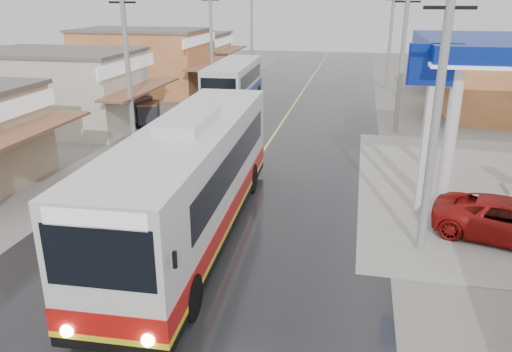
# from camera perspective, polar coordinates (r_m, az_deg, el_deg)

# --- Properties ---
(ground) EXTENTS (120.00, 120.00, 0.00)m
(ground) POSITION_cam_1_polar(r_m,az_deg,el_deg) (17.59, -5.15, -6.16)
(ground) COLOR slate
(ground) RESTS_ON ground
(road) EXTENTS (12.00, 90.00, 0.02)m
(road) POSITION_cam_1_polar(r_m,az_deg,el_deg) (31.41, 2.72, 5.71)
(road) COLOR black
(road) RESTS_ON ground
(centre_line) EXTENTS (0.15, 90.00, 0.01)m
(centre_line) POSITION_cam_1_polar(r_m,az_deg,el_deg) (31.41, 2.73, 5.73)
(centre_line) COLOR #D8CC4C
(centre_line) RESTS_ON road
(shopfronts_left) EXTENTS (11.00, 44.00, 5.20)m
(shopfronts_left) POSITION_cam_1_polar(r_m,az_deg,el_deg) (38.32, -16.25, 7.52)
(shopfronts_left) COLOR tan
(shopfronts_left) RESTS_ON ground
(utility_poles_left) EXTENTS (1.60, 50.00, 8.00)m
(utility_poles_left) POSITION_cam_1_polar(r_m,az_deg,el_deg) (34.11, -8.77, 6.62)
(utility_poles_left) COLOR gray
(utility_poles_left) RESTS_ON ground
(utility_poles_right) EXTENTS (1.60, 36.00, 8.00)m
(utility_poles_right) POSITION_cam_1_polar(r_m,az_deg,el_deg) (31.14, 15.59, 4.84)
(utility_poles_right) COLOR gray
(utility_poles_right) RESTS_ON ground
(coach_bus) EXTENTS (3.43, 13.37, 4.15)m
(coach_bus) POSITION_cam_1_polar(r_m,az_deg,el_deg) (16.61, -7.25, -0.35)
(coach_bus) COLOR silver
(coach_bus) RESTS_ON road
(second_bus) EXTENTS (3.04, 9.80, 3.22)m
(second_bus) POSITION_cam_1_polar(r_m,az_deg,el_deg) (36.60, -2.56, 10.50)
(second_bus) COLOR silver
(second_bus) RESTS_ON road
(jeepney) EXTENTS (5.40, 3.64, 1.37)m
(jeepney) POSITION_cam_1_polar(r_m,az_deg,el_deg) (18.59, 27.16, -4.60)
(jeepney) COLOR maroon
(jeepney) RESTS_ON ground
(cyclist) EXTENTS (0.69, 1.96, 2.11)m
(cyclist) POSITION_cam_1_polar(r_m,az_deg,el_deg) (24.41, -11.06, 2.84)
(cyclist) COLOR black
(cyclist) RESTS_ON ground
(tricycle_near) EXTENTS (2.08, 2.65, 1.79)m
(tricycle_near) POSITION_cam_1_polar(r_m,az_deg,el_deg) (32.09, -13.86, 7.32)
(tricycle_near) COLOR #26262D
(tricycle_near) RESTS_ON ground
(tricycle_far) EXTENTS (1.78, 2.09, 1.50)m
(tricycle_far) POSITION_cam_1_polar(r_m,az_deg,el_deg) (31.96, -12.15, 7.10)
(tricycle_far) COLOR #26262D
(tricycle_far) RESTS_ON ground
(tyre_stack) EXTENTS (0.91, 0.91, 0.47)m
(tyre_stack) POSITION_cam_1_polar(r_m,az_deg,el_deg) (25.44, -12.81, 2.32)
(tyre_stack) COLOR black
(tyre_stack) RESTS_ON ground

